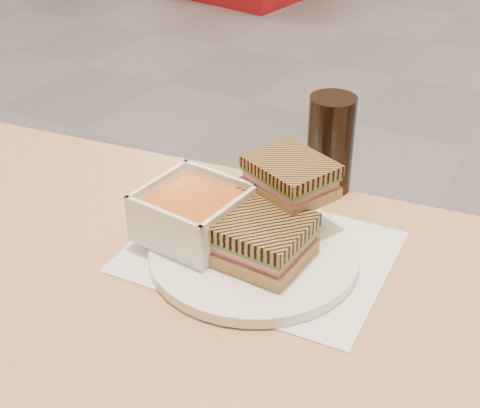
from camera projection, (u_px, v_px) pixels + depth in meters
The scene contains 7 objects.
main_table at pixel (178, 379), 0.88m from camera, with size 1.27×0.83×0.75m.
tray_liner at pixel (260, 252), 0.92m from camera, with size 0.34×0.27×0.00m.
plate at pixel (254, 254), 0.90m from camera, with size 0.27×0.27×0.01m.
soup_bowl at pixel (193, 215), 0.91m from camera, with size 0.14×0.14×0.07m.
panini_lower at pixel (257, 237), 0.87m from camera, with size 0.13×0.11×0.06m.
panini_upper at pixel (291, 177), 0.91m from camera, with size 0.13×0.12×0.05m.
cola_glass at pixel (330, 144), 1.02m from camera, with size 0.07×0.07×0.15m.
Camera 1 is at (0.37, -2.66, 1.29)m, focal length 51.57 mm.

